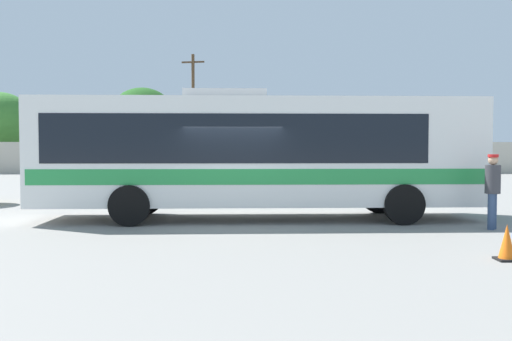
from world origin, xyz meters
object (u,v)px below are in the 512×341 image
parked_car_leftmost_red (105,165)px  attendant_by_bus_door (493,187)px  utility_pole_near (193,111)px  roadside_tree_left (0,120)px  traffic_cone_on_apron (507,243)px  parked_car_second_silver (199,164)px  roadside_tree_midleft (143,115)px  coach_bus_white_green (253,151)px  parked_car_third_dark_blue (305,165)px

parked_car_leftmost_red → attendant_by_bus_door: bearing=-56.9°
utility_pole_near → roadside_tree_left: (-15.95, 2.29, -0.55)m
parked_car_leftmost_red → traffic_cone_on_apron: parked_car_leftmost_red is taller
attendant_by_bus_door → roadside_tree_left: bearing=129.5°
parked_car_second_silver → utility_pole_near: 6.32m
parked_car_second_silver → roadside_tree_left: roadside_tree_left is taller
roadside_tree_midleft → parked_car_second_silver: bearing=-59.8°
coach_bus_white_green → traffic_cone_on_apron: size_ratio=18.77×
coach_bus_white_green → parked_car_leftmost_red: (-9.76, 21.82, -1.11)m
parked_car_leftmost_red → roadside_tree_left: size_ratio=0.68×
parked_car_third_dark_blue → traffic_cone_on_apron: parked_car_third_dark_blue is taller
traffic_cone_on_apron → roadside_tree_left: bearing=125.1°
traffic_cone_on_apron → utility_pole_near: bearing=104.9°
attendant_by_bus_door → parked_car_third_dark_blue: 24.49m
coach_bus_white_green → traffic_cone_on_apron: coach_bus_white_green is taller
coach_bus_white_green → roadside_tree_left: (-20.31, 29.62, 2.33)m
parked_car_second_silver → roadside_tree_midleft: 12.08m
attendant_by_bus_door → utility_pole_near: size_ratio=0.20×
parked_car_second_silver → parked_car_third_dark_blue: (7.35, -0.03, -0.02)m
parked_car_third_dark_blue → coach_bus_white_green: bearing=-99.7°
coach_bus_white_green → roadside_tree_midleft: roadside_tree_midleft is taller
attendant_by_bus_door → roadside_tree_midleft: (-14.99, 34.31, 3.76)m
attendant_by_bus_door → traffic_cone_on_apron: bearing=-110.9°
roadside_tree_midleft → traffic_cone_on_apron: 40.52m
parked_car_leftmost_red → roadside_tree_left: 13.56m
coach_bus_white_green → parked_car_leftmost_red: size_ratio=2.72×
parked_car_second_silver → parked_car_leftmost_red: bearing=-174.0°
utility_pole_near → roadside_tree_midleft: bearing=134.2°
traffic_cone_on_apron → attendant_by_bus_door: bearing=69.1°
utility_pole_near → roadside_tree_midleft: 6.99m
parked_car_third_dark_blue → roadside_tree_midleft: bearing=142.9°
parked_car_second_silver → roadside_tree_midleft: (-5.73, 9.86, 3.99)m
coach_bus_white_green → utility_pole_near: utility_pole_near is taller
parked_car_second_silver → traffic_cone_on_apron: bearing=-74.3°
parked_car_leftmost_red → roadside_tree_left: roadside_tree_left is taller
parked_car_third_dark_blue → utility_pole_near: utility_pole_near is taller
parked_car_second_silver → roadside_tree_left: (-16.81, 7.14, 3.41)m
coach_bus_white_green → roadside_tree_midleft: 33.76m
coach_bus_white_green → roadside_tree_left: size_ratio=1.86×
coach_bus_white_green → roadside_tree_midleft: (-9.23, 32.34, 2.91)m
parked_car_leftmost_red → coach_bus_white_green: bearing=-65.9°
parked_car_third_dark_blue → roadside_tree_left: size_ratio=0.72×
roadside_tree_midleft → attendant_by_bus_door: bearing=-66.4°
coach_bus_white_green → utility_pole_near: 27.83m
coach_bus_white_green → parked_car_second_silver: bearing=98.8°
traffic_cone_on_apron → parked_car_leftmost_red: bearing=117.3°
coach_bus_white_green → parked_car_second_silver: size_ratio=2.74×
parked_car_leftmost_red → parked_car_third_dark_blue: (13.61, 0.63, 0.01)m
parked_car_leftmost_red → utility_pole_near: (5.41, 5.51, 3.99)m
roadside_tree_left → coach_bus_white_green: bearing=-55.6°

